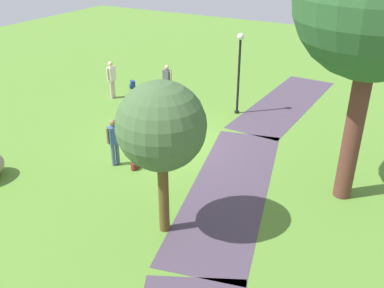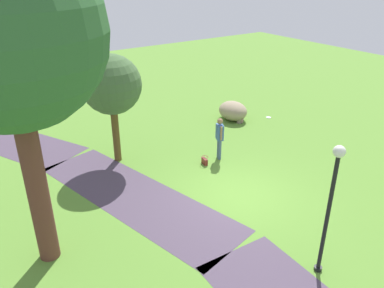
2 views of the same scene
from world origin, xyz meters
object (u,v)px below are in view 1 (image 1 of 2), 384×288
(passerby_on_path, at_px, (167,79))
(handbag_on_grass, at_px, (135,165))
(man_near_boulder, at_px, (111,77))
(spare_backpack_on_lawn, at_px, (133,85))
(woman_with_handbag, at_px, (114,139))
(lamp_post, at_px, (239,65))
(young_tree_near_path, at_px, (161,127))

(passerby_on_path, relative_size, handbag_on_grass, 4.87)
(man_near_boulder, distance_m, passerby_on_path, 2.61)
(man_near_boulder, height_order, passerby_on_path, man_near_boulder)
(spare_backpack_on_lawn, bearing_deg, woman_with_handbag, 32.22)
(lamp_post, height_order, woman_with_handbag, lamp_post)
(lamp_post, distance_m, passerby_on_path, 3.82)
(woman_with_handbag, bearing_deg, passerby_on_path, -163.40)
(man_near_boulder, xyz_separation_m, passerby_on_path, (-1.22, 2.31, -0.10))
(woman_with_handbag, relative_size, man_near_boulder, 0.95)
(young_tree_near_path, height_order, woman_with_handbag, young_tree_near_path)
(lamp_post, xyz_separation_m, passerby_on_path, (-0.06, -3.62, -1.21))
(young_tree_near_path, distance_m, passerby_on_path, 10.15)
(woman_with_handbag, height_order, spare_backpack_on_lawn, woman_with_handbag)
(man_near_boulder, relative_size, passerby_on_path, 1.09)
(young_tree_near_path, distance_m, spare_backpack_on_lawn, 11.91)
(lamp_post, distance_m, handbag_on_grass, 6.56)
(man_near_boulder, relative_size, handbag_on_grass, 5.30)
(young_tree_near_path, bearing_deg, woman_with_handbag, -122.75)
(lamp_post, relative_size, spare_backpack_on_lawn, 8.70)
(young_tree_near_path, height_order, passerby_on_path, young_tree_near_path)
(handbag_on_grass, bearing_deg, woman_with_handbag, -84.19)
(woman_with_handbag, bearing_deg, spare_backpack_on_lawn, -147.78)
(woman_with_handbag, distance_m, passerby_on_path, 6.57)
(passerby_on_path, bearing_deg, man_near_boulder, -62.06)
(passerby_on_path, bearing_deg, handbag_on_grass, 23.00)
(lamp_post, xyz_separation_m, woman_with_handbag, (6.24, -1.75, -1.17))
(woman_with_handbag, bearing_deg, young_tree_near_path, 57.25)
(lamp_post, xyz_separation_m, man_near_boulder, (1.17, -5.93, -1.11))
(man_near_boulder, bearing_deg, spare_backpack_on_lawn, 179.84)
(lamp_post, height_order, spare_backpack_on_lawn, lamp_post)
(young_tree_near_path, relative_size, lamp_post, 1.19)
(man_near_boulder, height_order, spare_backpack_on_lawn, man_near_boulder)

